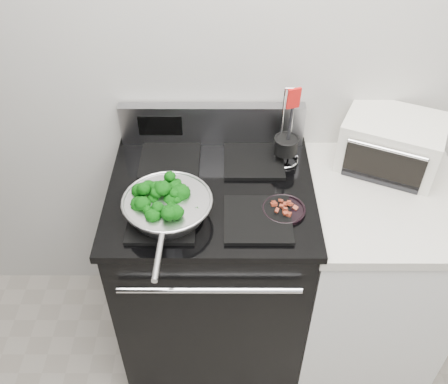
{
  "coord_description": "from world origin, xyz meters",
  "views": [
    {
      "loc": [
        -0.25,
        -0.01,
        2.21
      ],
      "look_at": [
        -0.25,
        1.36,
        0.98
      ],
      "focal_mm": 40.0,
      "sensor_mm": 36.0,
      "label": 1
    }
  ],
  "objects_px": {
    "skillet": "(168,206)",
    "utensil_holder": "(286,149)",
    "gas_range": "(213,266)",
    "bacon_plate": "(284,208)",
    "toaster_oven": "(391,143)"
  },
  "relations": [
    {
      "from": "skillet",
      "to": "utensil_holder",
      "type": "height_order",
      "value": "utensil_holder"
    },
    {
      "from": "skillet",
      "to": "gas_range",
      "type": "bearing_deg",
      "value": 47.42
    },
    {
      "from": "skillet",
      "to": "bacon_plate",
      "type": "height_order",
      "value": "skillet"
    },
    {
      "from": "gas_range",
      "to": "toaster_oven",
      "type": "relative_size",
      "value": 2.47
    },
    {
      "from": "bacon_plate",
      "to": "gas_range",
      "type": "bearing_deg",
      "value": 155.21
    },
    {
      "from": "bacon_plate",
      "to": "toaster_oven",
      "type": "xyz_separation_m",
      "value": [
        0.45,
        0.31,
        0.06
      ]
    },
    {
      "from": "skillet",
      "to": "bacon_plate",
      "type": "xyz_separation_m",
      "value": [
        0.42,
        0.03,
        -0.03
      ]
    },
    {
      "from": "bacon_plate",
      "to": "utensil_holder",
      "type": "height_order",
      "value": "utensil_holder"
    },
    {
      "from": "bacon_plate",
      "to": "utensil_holder",
      "type": "xyz_separation_m",
      "value": [
        0.03,
        0.29,
        0.04
      ]
    },
    {
      "from": "utensil_holder",
      "to": "toaster_oven",
      "type": "relative_size",
      "value": 0.75
    },
    {
      "from": "toaster_oven",
      "to": "skillet",
      "type": "bearing_deg",
      "value": -133.98
    },
    {
      "from": "bacon_plate",
      "to": "toaster_oven",
      "type": "relative_size",
      "value": 0.35
    },
    {
      "from": "toaster_oven",
      "to": "gas_range",
      "type": "bearing_deg",
      "value": -140.86
    },
    {
      "from": "gas_range",
      "to": "toaster_oven",
      "type": "height_order",
      "value": "toaster_oven"
    },
    {
      "from": "bacon_plate",
      "to": "toaster_oven",
      "type": "height_order",
      "value": "toaster_oven"
    }
  ]
}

